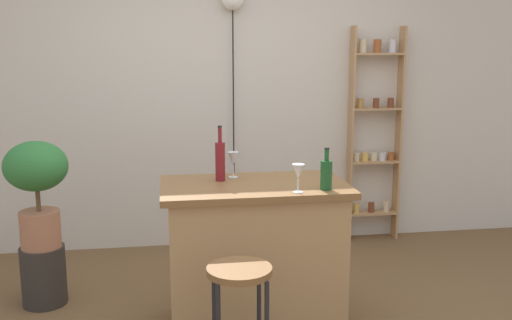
{
  "coord_description": "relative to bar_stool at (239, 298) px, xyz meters",
  "views": [
    {
      "loc": [
        -0.52,
        -3.07,
        1.73
      ],
      "look_at": [
        0.05,
        0.55,
        1.01
      ],
      "focal_mm": 40.7,
      "sensor_mm": 36.0,
      "label": 1
    }
  ],
  "objects": [
    {
      "name": "bar_stool",
      "position": [
        0.0,
        0.0,
        0.0
      ],
      "size": [
        0.33,
        0.33,
        0.65
      ],
      "color": "black",
      "rests_on": "ground"
    },
    {
      "name": "plant_stool",
      "position": [
        -1.19,
        1.18,
        -0.28
      ],
      "size": [
        0.3,
        0.3,
        0.41
      ],
      "primitive_type": "cylinder",
      "color": "#2D2823",
      "rests_on": "ground"
    },
    {
      "name": "bottle_spirits_clear",
      "position": [
        0.56,
        0.44,
        0.53
      ],
      "size": [
        0.07,
        0.07,
        0.25
      ],
      "color": "#194C23",
      "rests_on": "kitchen_counter"
    },
    {
      "name": "wine_glass_center",
      "position": [
        0.07,
        0.84,
        0.55
      ],
      "size": [
        0.07,
        0.07,
        0.16
      ],
      "color": "silver",
      "rests_on": "kitchen_counter"
    },
    {
      "name": "kitchen_counter",
      "position": [
        0.18,
        0.65,
        -0.02
      ],
      "size": [
        1.13,
        0.66,
        0.92
      ],
      "color": "#A87F51",
      "rests_on": "ground"
    },
    {
      "name": "potted_plant",
      "position": [
        -1.19,
        1.18,
        0.37
      ],
      "size": [
        0.41,
        0.37,
        0.72
      ],
      "color": "#A86B4C",
      "rests_on": "plant_stool"
    },
    {
      "name": "pendant_globe_light",
      "position": [
        0.23,
        2.19,
        1.59
      ],
      "size": [
        0.18,
        0.18,
        2.21
      ],
      "color": "black",
      "rests_on": "ground"
    },
    {
      "name": "bottle_sauce_amber",
      "position": [
        -0.02,
        0.76,
        0.57
      ],
      "size": [
        0.06,
        0.06,
        0.34
      ],
      "color": "maroon",
      "rests_on": "kitchen_counter"
    },
    {
      "name": "wine_glass_left",
      "position": [
        0.39,
        0.4,
        0.55
      ],
      "size": [
        0.07,
        0.07,
        0.16
      ],
      "color": "silver",
      "rests_on": "kitchen_counter"
    },
    {
      "name": "spice_shelf",
      "position": [
        1.5,
        2.16,
        0.51
      ],
      "size": [
        0.47,
        0.13,
        1.91
      ],
      "color": "tan",
      "rests_on": "ground"
    },
    {
      "name": "back_wall",
      "position": [
        0.18,
        2.3,
        0.92
      ],
      "size": [
        6.4,
        0.1,
        2.8
      ],
      "primitive_type": "cube",
      "color": "beige",
      "rests_on": "ground"
    }
  ]
}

